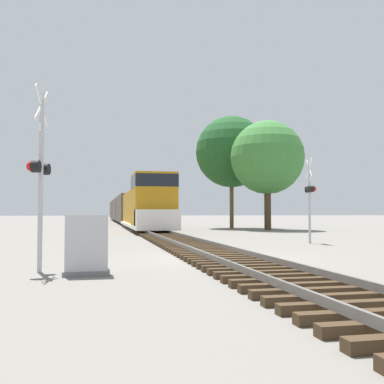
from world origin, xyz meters
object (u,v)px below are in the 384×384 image
object	(u,v)px
crossing_signal_near	(40,170)
relay_cabinet	(87,245)
crossing_signal_far	(310,193)
tree_far_right	(267,158)
tree_mid_background	(231,152)
freight_train	(127,210)

from	to	relation	value
crossing_signal_near	relay_cabinet	world-z (taller)	crossing_signal_near
crossing_signal_far	relay_cabinet	distance (m)	13.80
crossing_signal_near	tree_far_right	distance (m)	29.03
tree_far_right	tree_mid_background	distance (m)	4.92
freight_train	tree_far_right	distance (m)	28.29
crossing_signal_near	relay_cabinet	distance (m)	2.31
tree_mid_background	relay_cabinet	bearing A→B (deg)	-113.07
freight_train	crossing_signal_near	world-z (taller)	crossing_signal_near
crossing_signal_far	freight_train	bearing A→B (deg)	18.94
relay_cabinet	tree_mid_background	size ratio (longest dim) A/B	0.14
relay_cabinet	crossing_signal_far	bearing A→B (deg)	41.33
relay_cabinet	tree_mid_background	bearing A→B (deg)	66.93
crossing_signal_near	tree_far_right	xyz separation A→B (m)	(15.56, 24.23, 3.63)
crossing_signal_near	crossing_signal_far	bearing A→B (deg)	138.51
crossing_signal_far	crossing_signal_near	bearing A→B (deg)	136.33
relay_cabinet	tree_far_right	world-z (taller)	tree_far_right
freight_train	tree_mid_background	world-z (taller)	tree_mid_background
relay_cabinet	tree_far_right	xyz separation A→B (m)	(14.38, 25.01, 5.46)
crossing_signal_far	tree_mid_background	size ratio (longest dim) A/B	0.39
crossing_signal_near	tree_mid_background	bearing A→B (deg)	167.16
crossing_signal_far	tree_mid_background	bearing A→B (deg)	4.23
freight_train	crossing_signal_far	world-z (taller)	freight_train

